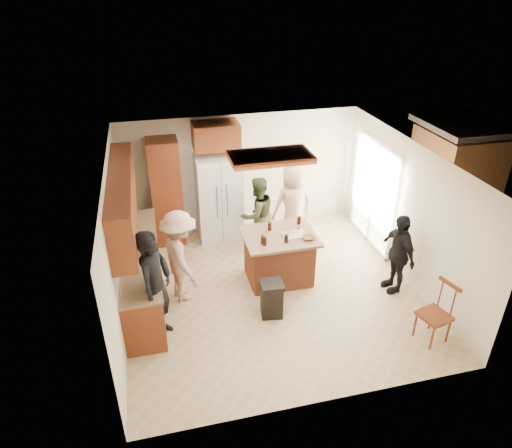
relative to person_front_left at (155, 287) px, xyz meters
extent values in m
plane|color=tan|center=(1.97, 0.71, -0.93)|extent=(5.00, 5.00, 0.00)
plane|color=white|center=(1.97, 0.71, 1.57)|extent=(5.00, 5.00, 0.00)
plane|color=beige|center=(1.97, 3.21, 0.32)|extent=(5.00, 0.00, 5.00)
plane|color=beige|center=(1.97, -1.79, 0.32)|extent=(5.00, 0.00, 5.00)
plane|color=beige|center=(-0.53, 0.71, 0.32)|extent=(0.00, 5.00, 5.00)
plane|color=beige|center=(4.47, 0.71, 0.32)|extent=(0.00, 5.00, 5.00)
cube|color=white|center=(4.45, 1.91, 0.12)|extent=(0.02, 1.60, 2.10)
cube|color=white|center=(4.43, 1.91, 0.12)|extent=(0.08, 1.72, 2.10)
cube|color=maroon|center=(1.97, 0.91, 1.51)|extent=(1.30, 0.70, 0.10)
cube|color=white|center=(1.97, 0.91, 1.45)|extent=(1.10, 0.50, 0.02)
cube|color=olive|center=(5.97, 1.91, -0.98)|extent=(3.00, 3.00, 0.10)
cube|color=#593319|center=(6.67, 2.51, 0.07)|extent=(1.40, 1.60, 2.00)
imported|color=black|center=(0.00, 0.00, 0.00)|extent=(0.75, 0.83, 1.87)
imported|color=#384025|center=(2.07, 2.12, -0.15)|extent=(0.88, 0.71, 1.57)
imported|color=tan|center=(2.83, 2.24, -0.08)|extent=(0.90, 0.65, 1.71)
imported|color=black|center=(4.09, 0.25, -0.20)|extent=(0.49, 0.89, 1.47)
imported|color=tan|center=(0.44, 0.90, -0.11)|extent=(0.77, 1.16, 1.65)
cube|color=maroon|center=(-0.23, 1.11, -0.49)|extent=(0.60, 3.00, 0.88)
cube|color=#846B4C|center=(-0.23, 1.11, -0.03)|extent=(0.64, 3.00, 0.04)
cube|color=maroon|center=(-0.35, 1.11, 0.94)|extent=(0.35, 3.00, 0.85)
cube|color=maroon|center=(0.37, 2.91, 0.17)|extent=(0.60, 0.60, 2.20)
cube|color=maroon|center=(1.42, 2.91, 1.27)|extent=(0.90, 0.60, 0.50)
cube|color=white|center=(1.42, 2.83, -0.03)|extent=(0.90, 0.72, 1.80)
cube|color=gray|center=(1.42, 2.47, -0.03)|extent=(0.01, 0.01, 1.71)
cylinder|color=silver|center=(1.32, 2.44, 0.06)|extent=(0.02, 0.02, 0.70)
cylinder|color=silver|center=(1.52, 2.44, 0.06)|extent=(0.02, 0.02, 0.70)
cube|color=#9F4629|center=(2.19, 1.02, -0.49)|extent=(1.10, 0.85, 0.88)
cube|color=#89684F|center=(2.19, 1.02, -0.03)|extent=(1.28, 1.03, 0.05)
cube|color=silver|center=(2.44, 0.97, 0.01)|extent=(0.46, 0.37, 0.02)
imported|color=brown|center=(2.64, 0.77, 0.02)|extent=(0.22, 0.22, 0.05)
cylinder|color=black|center=(1.86, 0.76, 0.07)|extent=(0.07, 0.07, 0.15)
cylinder|color=black|center=(2.07, 1.23, 0.07)|extent=(0.07, 0.07, 0.15)
cylinder|color=black|center=(2.65, 1.33, 0.07)|extent=(0.07, 0.07, 0.15)
cylinder|color=black|center=(2.23, 0.75, 0.07)|extent=(0.07, 0.07, 0.15)
cylinder|color=black|center=(1.84, 0.81, 0.07)|extent=(0.07, 0.07, 0.15)
cube|color=black|center=(1.80, 0.09, -0.66)|extent=(0.39, 0.39, 0.55)
cube|color=black|center=(1.80, 0.09, -0.34)|extent=(0.38, 0.38, 0.08)
cube|color=maroon|center=(4.02, -1.06, -0.48)|extent=(0.51, 0.51, 0.05)
cylinder|color=maroon|center=(3.90, -1.27, -0.71)|extent=(0.04, 0.04, 0.44)
cylinder|color=maroon|center=(4.23, -1.18, -0.71)|extent=(0.04, 0.04, 0.44)
cylinder|color=maroon|center=(3.81, -0.94, -0.71)|extent=(0.04, 0.04, 0.44)
cylinder|color=maroon|center=(4.14, -0.85, -0.71)|extent=(0.04, 0.04, 0.44)
cube|color=maroon|center=(4.21, -1.01, 0.04)|extent=(0.14, 0.40, 0.05)
cylinder|color=maroon|center=(4.24, -1.13, -0.21)|extent=(0.03, 0.03, 0.50)
cylinder|color=maroon|center=(4.18, -0.89, -0.21)|extent=(0.03, 0.03, 0.50)
camera|label=1|loc=(0.15, -5.60, 4.04)|focal=32.00mm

